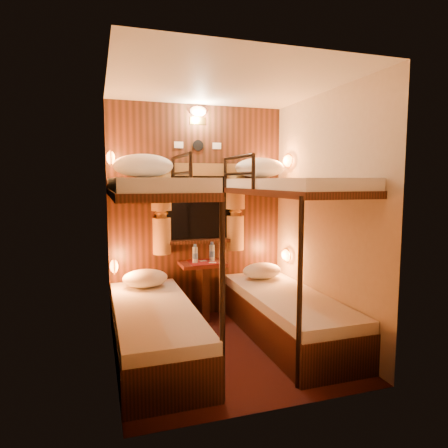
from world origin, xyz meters
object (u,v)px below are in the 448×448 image
object	(u,v)px
table	(203,283)
bottle_right	(212,253)
bottle_left	(195,255)
bunk_right	(287,283)
bunk_left	(154,294)

from	to	relation	value
table	bottle_right	size ratio (longest dim) A/B	2.98
bottle_left	bottle_right	bearing A→B (deg)	11.08
bunk_right	bottle_left	world-z (taller)	bunk_right
bunk_right	bottle_left	distance (m)	1.08
bunk_right	table	size ratio (longest dim) A/B	2.90
bunk_left	bottle_right	size ratio (longest dim) A/B	8.63
table	bottle_left	world-z (taller)	bottle_left
bunk_left	bottle_left	distance (m)	0.97
bunk_right	bottle_left	xyz separation A→B (m)	(-0.73, 0.77, 0.18)
bottle_left	bottle_right	world-z (taller)	bottle_right
bunk_left	bunk_right	distance (m)	1.30
bunk_left	bunk_right	size ratio (longest dim) A/B	1.00
bunk_left	table	bearing A→B (deg)	50.33
bunk_right	table	xyz separation A→B (m)	(-0.65, 0.78, -0.14)
bunk_right	table	distance (m)	1.02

